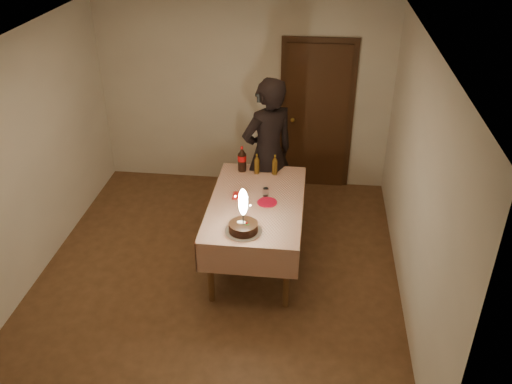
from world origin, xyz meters
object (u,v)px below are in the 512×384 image
amber_bottle_right (275,165)px  photographer (268,154)px  dining_table (257,209)px  amber_bottle_left (257,164)px  red_cup (243,195)px  birthday_cake (243,222)px  clear_cup (266,192)px  cola_bottle (242,159)px  red_plate (267,202)px

amber_bottle_right → photographer: photographer is taller
dining_table → amber_bottle_left: 0.68m
amber_bottle_left → photographer: (0.11, 0.21, 0.04)m
red_cup → amber_bottle_right: 0.69m
birthday_cake → amber_bottle_left: bearing=90.3°
clear_cup → birthday_cake: bearing=-101.6°
cola_bottle → amber_bottle_left: cola_bottle is taller
cola_bottle → photographer: bearing=28.1°
photographer → cola_bottle: bearing=-151.9°
red_cup → photographer: (0.19, 0.83, 0.11)m
birthday_cake → photographer: 1.45m
dining_table → amber_bottle_right: 0.70m
birthday_cake → red_cup: (-0.08, 0.62, -0.06)m
dining_table → red_cup: red_cup is taller
dining_table → amber_bottle_left: size_ratio=6.75×
amber_bottle_left → birthday_cake: bearing=-89.7°
birthday_cake → amber_bottle_right: 1.26m
birthday_cake → amber_bottle_right: birthday_cake is taller
dining_table → amber_bottle_left: amber_bottle_left is taller
red_plate → red_cup: 0.27m
red_plate → amber_bottle_left: amber_bottle_left is taller
dining_table → clear_cup: bearing=56.9°
amber_bottle_right → birthday_cake: bearing=-99.5°
cola_bottle → birthday_cake: bearing=-81.6°
amber_bottle_left → photographer: photographer is taller
cola_bottle → amber_bottle_right: size_ratio=1.25×
red_plate → red_cup: red_cup is taller
amber_bottle_left → dining_table: bearing=-83.8°
red_cup → cola_bottle: 0.69m
clear_cup → amber_bottle_right: (0.06, 0.51, 0.07)m
cola_bottle → photographer: 0.34m
red_plate → clear_cup: bearing=101.9°
dining_table → clear_cup: 0.22m
dining_table → amber_bottle_right: size_ratio=6.75×
red_plate → amber_bottle_right: 0.67m
birthday_cake → photographer: size_ratio=0.25×
red_plate → photographer: size_ratio=0.11×
clear_cup → photographer: photographer is taller
red_plate → clear_cup: clear_cup is taller
cola_bottle → amber_bottle_right: (0.40, -0.05, -0.03)m
dining_table → amber_bottle_right: amber_bottle_right is taller
red_cup → dining_table: bearing=-6.8°
dining_table → clear_cup: clear_cup is taller
red_plate → cola_bottle: cola_bottle is taller
birthday_cake → amber_bottle_right: bearing=80.5°
birthday_cake → clear_cup: 0.75m
dining_table → cola_bottle: bearing=110.2°
birthday_cake → red_cup: bearing=97.8°
birthday_cake → red_plate: size_ratio=2.22×
birthday_cake → red_cup: size_ratio=4.89×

